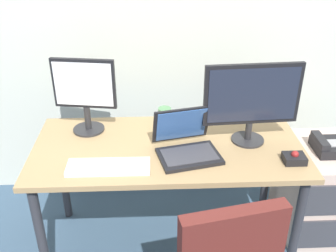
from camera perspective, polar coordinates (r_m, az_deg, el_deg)
name	(u,v)px	position (r m, az deg, el deg)	size (l,w,h in m)	color
ground_plane	(168,242)	(2.59, 0.00, -16.51)	(8.00, 8.00, 0.00)	#354C62
desk	(168,158)	(2.18, 0.00, -4.63)	(1.46, 0.70, 0.72)	#9C7E54
file_cabinet	(318,190)	(2.67, 20.90, -8.64)	(0.42, 0.53, 0.60)	beige
desk_phone	(328,146)	(2.48, 22.18, -2.70)	(0.17, 0.20, 0.09)	black
monitor_main	(252,99)	(2.11, 12.12, 3.89)	(0.52, 0.18, 0.45)	#262628
monitor_side	(85,91)	(2.22, -12.02, 5.00)	(0.35, 0.18, 0.43)	#262628
keyboard	(108,167)	(1.97, -8.65, -5.84)	(0.41, 0.14, 0.03)	silver
laptop	(186,144)	(2.05, 2.68, -2.65)	(0.37, 0.35, 0.23)	black
trackball_mouse	(294,158)	(2.09, 17.87, -4.45)	(0.11, 0.09, 0.07)	black
coffee_mug	(165,116)	(2.32, -0.41, 1.42)	(0.09, 0.08, 0.11)	#4F8152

